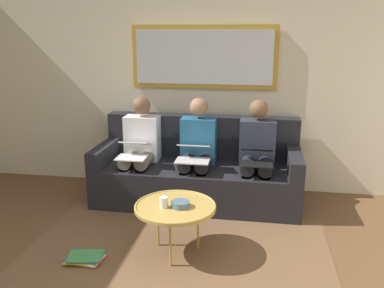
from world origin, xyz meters
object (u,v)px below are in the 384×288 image
(bowl, at_px, (180,204))
(laptop_silver, at_px, (194,152))
(coffee_table, at_px, (175,207))
(cup, at_px, (164,202))
(laptop_black, at_px, (257,156))
(person_right, at_px, (140,146))
(person_middle, at_px, (197,148))
(magazine_stack, at_px, (85,258))
(framed_mirror, at_px, (204,57))
(couch, at_px, (198,172))
(laptop_white, at_px, (134,150))
(person_left, at_px, (257,151))

(bowl, distance_m, laptop_silver, 0.95)
(coffee_table, relative_size, cup, 7.54)
(laptop_black, bearing_deg, person_right, -10.54)
(person_middle, xyz_separation_m, magazine_stack, (0.72, 1.39, -0.58))
(framed_mirror, distance_m, person_right, 1.23)
(laptop_black, bearing_deg, couch, -25.62)
(couch, relative_size, magazine_stack, 6.79)
(laptop_black, bearing_deg, laptop_silver, -0.11)
(framed_mirror, relative_size, laptop_white, 4.38)
(bowl, xyz_separation_m, person_right, (0.68, -1.17, 0.15))
(person_left, bearing_deg, laptop_black, 90.00)
(framed_mirror, relative_size, person_right, 1.45)
(bowl, distance_m, person_left, 1.32)
(laptop_black, bearing_deg, laptop_white, -0.16)
(coffee_table, relative_size, person_middle, 0.60)
(couch, height_order, person_middle, person_middle)
(framed_mirror, bearing_deg, coffee_table, 89.71)
(coffee_table, xyz_separation_m, cup, (0.08, 0.05, 0.06))
(laptop_black, height_order, person_middle, person_middle)
(coffee_table, xyz_separation_m, person_middle, (-0.01, -1.15, 0.18))
(person_left, relative_size, person_right, 1.00)
(bowl, bearing_deg, person_left, -117.21)
(magazine_stack, bearing_deg, laptop_silver, -121.83)
(laptop_black, xyz_separation_m, laptop_silver, (0.64, -0.00, 0.00))
(laptop_white, bearing_deg, cup, 119.59)
(laptop_white, bearing_deg, framed_mirror, -132.79)
(person_left, bearing_deg, person_right, 0.00)
(person_left, bearing_deg, person_middle, 0.00)
(coffee_table, height_order, laptop_silver, laptop_silver)
(framed_mirror, distance_m, person_left, 1.23)
(cup, distance_m, person_right, 1.32)
(person_left, bearing_deg, laptop_silver, 20.31)
(person_middle, height_order, laptop_white, person_middle)
(person_middle, relative_size, laptop_silver, 3.09)
(laptop_black, bearing_deg, person_middle, -20.41)
(couch, height_order, laptop_black, couch)
(cup, distance_m, person_middle, 1.21)
(couch, height_order, person_left, person_left)
(laptop_black, height_order, person_right, person_right)
(bowl, height_order, person_right, person_right)
(framed_mirror, relative_size, laptop_black, 4.65)
(cup, distance_m, bowl, 0.14)
(person_right, bearing_deg, person_left, 180.00)
(couch, distance_m, laptop_silver, 0.44)
(laptop_silver, relative_size, person_right, 0.32)
(person_left, distance_m, laptop_silver, 0.68)
(laptop_white, bearing_deg, coffee_table, 124.65)
(person_middle, height_order, magazine_stack, person_middle)
(person_left, bearing_deg, laptop_white, 10.38)
(bowl, xyz_separation_m, laptop_silver, (0.04, -0.93, 0.17))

